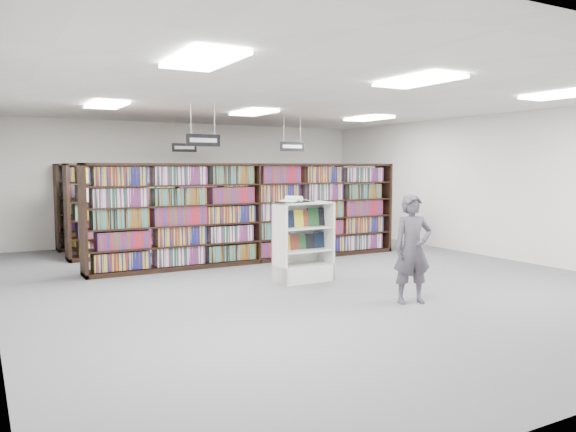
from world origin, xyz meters
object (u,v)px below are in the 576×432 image
bookshelf_row_near (254,213)px  shopper (412,249)px  open_book (295,200)px  endcap_display (302,254)px

bookshelf_row_near → shopper: size_ratio=4.31×
open_book → shopper: bearing=-93.1°
endcap_display → shopper: 2.29m
bookshelf_row_near → open_book: (-0.29, -2.23, 0.39)m
endcap_display → open_book: 0.97m
endcap_display → shopper: bearing=-75.5°
bookshelf_row_near → endcap_display: size_ratio=4.96×
endcap_display → bookshelf_row_near: bearing=85.7°
bookshelf_row_near → endcap_display: 2.31m
bookshelf_row_near → endcap_display: bearing=-93.4°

